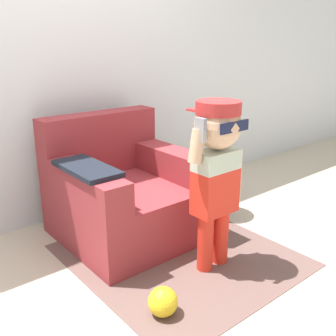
{
  "coord_description": "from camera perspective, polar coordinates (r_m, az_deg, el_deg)",
  "views": [
    {
      "loc": [
        -1.17,
        -1.99,
        1.35
      ],
      "look_at": [
        0.33,
        -0.17,
        0.58
      ],
      "focal_mm": 42.0,
      "sensor_mm": 36.0,
      "label": 1
    }
  ],
  "objects": [
    {
      "name": "ground_plane",
      "position": [
        2.67,
        -7.98,
        -12.36
      ],
      "size": [
        10.0,
        10.0,
        0.0
      ],
      "primitive_type": "plane",
      "color": "#BCB29E"
    },
    {
      "name": "wall_back",
      "position": [
        3.01,
        -17.41,
        16.44
      ],
      "size": [
        10.0,
        0.05,
        2.6
      ],
      "color": "silver",
      "rests_on": "ground_plane"
    },
    {
      "name": "armchair",
      "position": [
        2.82,
        -6.34,
        -3.76
      ],
      "size": [
        0.93,
        0.92,
        0.84
      ],
      "color": "maroon",
      "rests_on": "ground_plane"
    },
    {
      "name": "person_child",
      "position": [
        2.27,
        7.06,
        1.07
      ],
      "size": [
        0.42,
        0.32,
        1.03
      ],
      "color": "red",
      "rests_on": "ground_plane"
    },
    {
      "name": "side_table",
      "position": [
        3.12,
        6.24,
        -1.64
      ],
      "size": [
        0.33,
        0.33,
        0.49
      ],
      "color": "#333333",
      "rests_on": "ground_plane"
    },
    {
      "name": "rug",
      "position": [
        2.64,
        1.62,
        -12.49
      ],
      "size": [
        1.27,
        1.36,
        0.01
      ],
      "color": "brown",
      "rests_on": "ground_plane"
    },
    {
      "name": "toy_ball",
      "position": [
        2.11,
        -0.75,
        -18.82
      ],
      "size": [
        0.16,
        0.16,
        0.16
      ],
      "color": "yellow",
      "rests_on": "ground_plane"
    }
  ]
}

